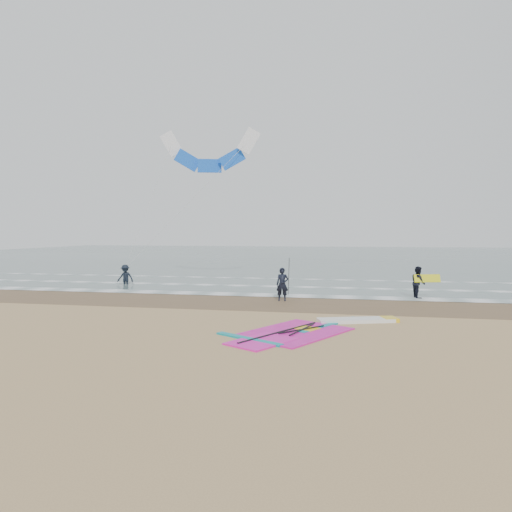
% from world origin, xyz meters
% --- Properties ---
extents(ground, '(120.00, 120.00, 0.00)m').
position_xyz_m(ground, '(0.00, 0.00, 0.00)').
color(ground, tan).
rests_on(ground, ground).
extents(sea_water, '(120.00, 80.00, 0.02)m').
position_xyz_m(sea_water, '(0.00, 48.00, 0.01)').
color(sea_water, '#47605E').
rests_on(sea_water, ground).
extents(wet_sand_band, '(120.00, 5.00, 0.01)m').
position_xyz_m(wet_sand_band, '(0.00, 6.00, 0.00)').
color(wet_sand_band, brown).
rests_on(wet_sand_band, ground).
extents(foam_waterline, '(120.00, 9.15, 0.02)m').
position_xyz_m(foam_waterline, '(0.00, 10.44, 0.03)').
color(foam_waterline, white).
rests_on(foam_waterline, ground).
extents(windsurf_rig, '(5.95, 5.64, 0.14)m').
position_xyz_m(windsurf_rig, '(1.13, 0.38, 0.04)').
color(windsurf_rig, white).
rests_on(windsurf_rig, ground).
extents(person_standing, '(0.60, 0.41, 1.58)m').
position_xyz_m(person_standing, '(-0.76, 6.53, 0.79)').
color(person_standing, black).
rests_on(person_standing, ground).
extents(person_walking, '(0.73, 0.86, 1.58)m').
position_xyz_m(person_walking, '(5.68, 8.71, 0.79)').
color(person_walking, black).
rests_on(person_walking, ground).
extents(person_wading, '(1.06, 0.65, 1.59)m').
position_xyz_m(person_wading, '(-11.23, 11.36, 0.80)').
color(person_wading, black).
rests_on(person_wading, ground).
extents(held_pole, '(0.17, 0.86, 1.82)m').
position_xyz_m(held_pole, '(-0.46, 6.53, 1.16)').
color(held_pole, black).
rests_on(held_pole, ground).
extents(carried_kiteboard, '(1.30, 0.51, 0.39)m').
position_xyz_m(carried_kiteboard, '(6.08, 8.61, 1.00)').
color(carried_kiteboard, yellow).
rests_on(carried_kiteboard, ground).
extents(surf_kite, '(7.92, 3.54, 9.06)m').
position_xyz_m(surf_kite, '(-6.75, 14.58, 8.40)').
color(surf_kite, white).
rests_on(surf_kite, ground).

